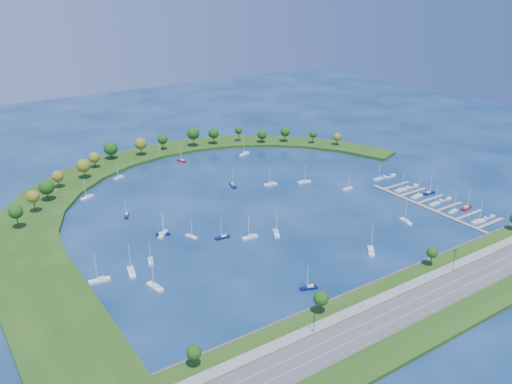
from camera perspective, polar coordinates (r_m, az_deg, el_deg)
ground at (r=310.59m, az=-0.25°, el=-1.17°), size 700.00×700.00×0.00m
south_shoreline at (r=230.35m, az=17.28°, el=-11.10°), size 420.00×43.10×11.60m
breakwater at (r=330.53m, az=-11.69°, el=0.03°), size 286.74×247.64×2.00m
breakwater_trees at (r=374.38m, az=-10.69°, el=4.31°), size 240.47×89.52×14.82m
harbor_tower at (r=402.19m, az=-10.33°, el=4.68°), size 2.60×2.60×4.29m
dock_system at (r=324.53m, az=18.59°, el=-1.27°), size 24.28×82.00×1.60m
moored_boat_0 at (r=243.75m, az=-16.42°, el=-9.01°), size 9.57×3.85×13.67m
moored_boat_1 at (r=334.27m, az=9.80°, el=0.41°), size 7.29×2.52×10.53m
moored_boat_2 at (r=393.22m, az=-1.25°, el=4.14°), size 10.06×6.09×14.31m
moored_boat_3 at (r=334.40m, az=-2.50°, el=0.75°), size 4.51×8.96×12.69m
moored_boat_4 at (r=273.60m, az=2.19°, el=-4.40°), size 6.50×9.14×13.26m
moored_boat_5 at (r=272.51m, az=-6.97°, el=-4.69°), size 4.19×7.25×10.29m
moored_boat_6 at (r=276.75m, az=-9.97°, el=-4.42°), size 7.81×8.05×12.89m
moored_boat_7 at (r=233.62m, az=-10.77°, el=-9.89°), size 4.63×9.79×13.89m
moored_boat_8 at (r=336.35m, az=1.57°, el=0.89°), size 9.00×4.14×12.76m
moored_boat_9 at (r=277.11m, az=-9.96°, el=-4.40°), size 7.54×5.06×10.84m
moored_boat_10 at (r=230.38m, az=5.67°, el=-10.10°), size 7.91×4.48×11.22m
moored_boat_11 at (r=270.20m, az=-3.62°, el=-4.81°), size 7.87×2.85×11.32m
moored_boat_12 at (r=297.45m, az=15.76°, el=-2.99°), size 4.15×9.05×12.85m
moored_boat_13 at (r=332.12m, az=-17.65°, el=-0.50°), size 8.95×5.79×12.80m
moored_boat_14 at (r=262.51m, az=12.22°, el=-6.16°), size 8.25×8.99×14.04m
moored_boat_15 at (r=269.75m, az=-0.65°, el=-4.80°), size 8.59×3.12×12.36m
moored_boat_16 at (r=341.29m, az=5.18°, el=1.14°), size 9.16×4.06×13.02m
moored_boat_17 at (r=246.13m, az=-13.21°, el=-8.31°), size 4.85×10.14×14.38m
moored_boat_18 at (r=359.12m, az=-14.51°, el=1.58°), size 7.56×4.15×10.71m
moored_boat_19 at (r=301.95m, az=-13.70°, el=-2.39°), size 5.16×7.97×11.41m
moored_boat_20 at (r=253.41m, az=-11.23°, el=-7.21°), size 4.46×7.63×10.83m
moored_boat_21 at (r=382.64m, az=-7.97°, el=3.39°), size 4.45×8.40×11.89m
docked_boat_0 at (r=309.95m, az=22.70°, el=-2.89°), size 9.12×3.62×13.05m
docked_boat_1 at (r=318.53m, az=23.72°, el=-2.45°), size 7.64×2.46×1.54m
docked_boat_2 at (r=317.94m, az=20.36°, el=-1.91°), size 7.56×3.04×10.81m
docked_boat_3 at (r=325.40m, az=21.64°, el=-1.53°), size 8.80×3.63×12.55m
docked_boat_4 at (r=324.59m, az=18.60°, el=-1.16°), size 8.00×2.45×11.67m
docked_boat_5 at (r=333.12m, az=19.58°, el=-0.74°), size 8.82×3.14×1.76m
docked_boat_6 at (r=331.86m, az=16.86°, el=-0.42°), size 9.01×3.33×12.95m
docked_boat_7 at (r=339.39m, az=18.06°, el=-0.06°), size 8.26×2.89×11.92m
docked_boat_8 at (r=339.04m, az=15.28°, el=0.25°), size 9.02×2.79×13.15m
docked_boat_9 at (r=346.93m, az=16.38°, el=0.60°), size 9.48×2.89×1.92m
docked_boat_10 at (r=353.95m, az=12.97°, el=1.42°), size 7.46×2.20×10.92m
docked_boat_11 at (r=360.86m, az=14.08°, el=1.69°), size 9.72×3.65×1.94m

